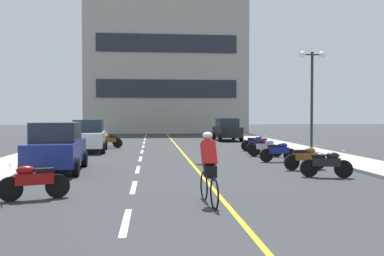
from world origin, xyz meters
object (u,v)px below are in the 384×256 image
(parked_car_near, at_px, (57,147))
(motorcycle_3, at_px, (327,163))
(motorcycle_7, at_px, (261,145))
(motorcycle_5, at_px, (279,151))
(parked_car_mid, at_px, (89,136))
(motorcycle_9, at_px, (109,141))
(motorcycle_2, at_px, (34,181))
(street_lamp_mid, at_px, (312,79))
(motorcycle_4, at_px, (305,158))
(motorcycle_10, at_px, (108,139))
(cyclist_rider, at_px, (209,166))
(parked_car_far, at_px, (227,129))
(motorcycle_6, at_px, (266,147))
(motorcycle_8, at_px, (256,143))

(parked_car_near, bearing_deg, motorcycle_3, -14.56)
(parked_car_near, height_order, motorcycle_7, parked_car_near)
(motorcycle_5, distance_m, motorcycle_7, 4.11)
(parked_car_mid, relative_size, motorcycle_9, 2.53)
(motorcycle_2, bearing_deg, motorcycle_5, 41.81)
(street_lamp_mid, relative_size, motorcycle_4, 3.22)
(motorcycle_10, height_order, cyclist_rider, cyclist_rider)
(parked_car_far, xyz_separation_m, motorcycle_7, (-0.29, -11.71, -0.44))
(cyclist_rider, bearing_deg, motorcycle_3, 40.41)
(motorcycle_7, bearing_deg, motorcycle_9, 151.40)
(parked_car_mid, height_order, motorcycle_4, parked_car_mid)
(parked_car_far, distance_m, motorcycle_6, 13.45)
(motorcycle_3, bearing_deg, motorcycle_8, 88.80)
(motorcycle_5, xyz_separation_m, motorcycle_6, (0.07, 2.38, 0.00))
(street_lamp_mid, distance_m, parked_car_far, 12.16)
(parked_car_mid, bearing_deg, motorcycle_3, -49.46)
(street_lamp_mid, relative_size, parked_car_far, 1.29)
(motorcycle_2, height_order, motorcycle_10, same)
(parked_car_far, bearing_deg, street_lamp_mid, -76.89)
(parked_car_far, bearing_deg, motorcycle_10, -149.62)
(motorcycle_2, relative_size, motorcycle_8, 0.97)
(motorcycle_2, height_order, motorcycle_3, same)
(motorcycle_7, bearing_deg, street_lamp_mid, 5.45)
(parked_car_near, bearing_deg, motorcycle_5, 14.36)
(parked_car_near, xyz_separation_m, motorcycle_8, (9.52, 7.99, -0.44))
(parked_car_far, distance_m, cyclist_rider, 24.87)
(motorcycle_5, bearing_deg, motorcycle_8, 85.94)
(motorcycle_8, bearing_deg, motorcycle_4, -91.40)
(motorcycle_4, xyz_separation_m, motorcycle_6, (-0.13, 5.15, 0.00))
(motorcycle_8, bearing_deg, motorcycle_6, -95.80)
(parked_car_near, bearing_deg, motorcycle_2, -83.75)
(motorcycle_3, bearing_deg, cyclist_rider, -139.59)
(motorcycle_3, height_order, motorcycle_9, same)
(motorcycle_8, bearing_deg, parked_car_mid, 177.02)
(parked_car_near, distance_m, motorcycle_7, 11.39)
(parked_car_near, relative_size, motorcycle_2, 2.60)
(motorcycle_7, bearing_deg, motorcycle_4, -90.61)
(motorcycle_3, relative_size, cyclist_rider, 0.93)
(motorcycle_3, distance_m, motorcycle_6, 7.13)
(motorcycle_8, height_order, motorcycle_10, same)
(motorcycle_2, xyz_separation_m, cyclist_rider, (4.22, -0.94, 0.41))
(motorcycle_4, height_order, motorcycle_6, same)
(street_lamp_mid, bearing_deg, motorcycle_8, 155.72)
(motorcycle_6, bearing_deg, motorcycle_7, 83.38)
(street_lamp_mid, relative_size, motorcycle_3, 3.33)
(motorcycle_5, bearing_deg, motorcycle_7, 86.25)
(motorcycle_4, bearing_deg, motorcycle_9, 126.34)
(motorcycle_5, xyz_separation_m, motorcycle_9, (-8.30, 8.77, 0.00))
(motorcycle_5, height_order, motorcycle_7, same)
(street_lamp_mid, bearing_deg, motorcycle_3, -108.38)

